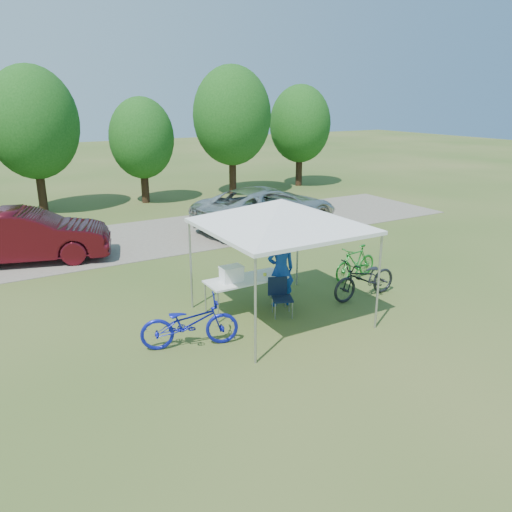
% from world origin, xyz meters
% --- Properties ---
extents(ground, '(100.00, 100.00, 0.00)m').
position_xyz_m(ground, '(0.00, 0.00, 0.00)').
color(ground, '#2D5119').
rests_on(ground, ground).
extents(gravel_strip, '(24.00, 5.00, 0.02)m').
position_xyz_m(gravel_strip, '(0.00, 8.00, 0.01)').
color(gravel_strip, gray).
rests_on(gravel_strip, ground).
extents(canopy, '(4.53, 4.53, 3.00)m').
position_xyz_m(canopy, '(0.00, 0.00, 2.65)').
color(canopy, '#A5A5AA').
rests_on(canopy, ground).
extents(treeline, '(24.89, 4.28, 6.30)m').
position_xyz_m(treeline, '(-0.29, 14.05, 3.53)').
color(treeline, '#382314').
rests_on(treeline, ground).
extents(folding_table, '(1.88, 0.78, 0.77)m').
position_xyz_m(folding_table, '(-0.44, 0.77, 0.73)').
color(folding_table, white).
rests_on(folding_table, ground).
extents(folding_chair, '(0.58, 0.61, 0.87)m').
position_xyz_m(folding_chair, '(0.11, 0.16, 0.51)').
color(folding_chair, black).
rests_on(folding_chair, ground).
extents(cooler, '(0.50, 0.34, 0.36)m').
position_xyz_m(cooler, '(-0.81, 0.77, 0.96)').
color(cooler, white).
rests_on(cooler, folding_table).
extents(ice_cream_cup, '(0.08, 0.08, 0.06)m').
position_xyz_m(ice_cream_cup, '(0.04, 0.72, 0.80)').
color(ice_cream_cup, yellow).
rests_on(ice_cream_cup, folding_table).
extents(cyclist, '(0.74, 0.56, 1.81)m').
position_xyz_m(cyclist, '(0.39, 0.58, 0.90)').
color(cyclist, navy).
rests_on(cyclist, ground).
extents(bike_blue, '(2.06, 1.22, 1.02)m').
position_xyz_m(bike_blue, '(-2.30, -0.26, 0.51)').
color(bike_blue, '#11189D').
rests_on(bike_blue, ground).
extents(bike_green, '(1.60, 0.66, 0.93)m').
position_xyz_m(bike_green, '(3.16, 1.10, 0.47)').
color(bike_green, '#1A7522').
rests_on(bike_green, ground).
extents(bike_dark, '(1.92, 0.70, 1.00)m').
position_xyz_m(bike_dark, '(2.46, -0.07, 0.50)').
color(bike_dark, black).
rests_on(bike_dark, ground).
extents(minivan, '(5.97, 3.30, 1.58)m').
position_xyz_m(minivan, '(3.91, 6.99, 0.81)').
color(minivan, silver).
rests_on(minivan, gravel_strip).
extents(sedan, '(5.12, 2.95, 1.60)m').
position_xyz_m(sedan, '(-4.43, 7.20, 0.82)').
color(sedan, '#490C13').
rests_on(sedan, gravel_strip).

